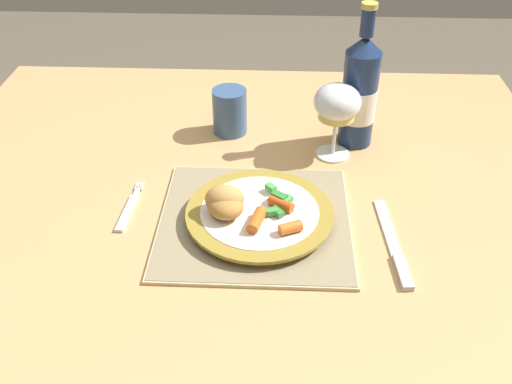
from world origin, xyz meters
The scene contains 11 objects.
dining_table centered at (0.00, 0.00, 0.65)m, with size 1.19×0.94×0.74m.
placemat centered at (0.03, -0.12, 0.74)m, with size 0.31×0.30×0.01m.
dinner_plate centered at (0.03, -0.13, 0.76)m, with size 0.24×0.24×0.02m.
breaded_croquettes centered at (-0.02, -0.13, 0.79)m, with size 0.08×0.09×0.05m.
green_beans_pile centered at (0.06, -0.11, 0.77)m, with size 0.05×0.08×0.02m.
glazed_carrots centered at (0.06, -0.15, 0.77)m, with size 0.09×0.09×0.02m.
fork centered at (-0.19, -0.10, 0.74)m, with size 0.02×0.14×0.01m.
table_knife centered at (0.25, -0.18, 0.74)m, with size 0.03×0.21×0.01m.
wine_glass centered at (0.17, 0.09, 0.85)m, with size 0.09×0.09×0.15m.
bottle centered at (0.21, 0.14, 0.85)m, with size 0.07×0.07×0.28m.
drinking_cup centered at (-0.04, 0.17, 0.79)m, with size 0.07×0.07×0.09m.
Camera 1 is at (0.06, -0.85, 1.34)m, focal length 40.00 mm.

